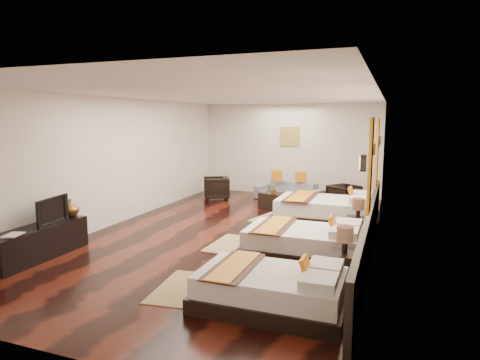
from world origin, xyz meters
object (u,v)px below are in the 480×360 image
at_px(book, 6,235).
at_px(armchair_right, 344,197).
at_px(nightstand_a, 344,265).
at_px(coffee_table, 279,201).
at_px(bed_far, 328,210).
at_px(bed_near, 272,289).
at_px(tv_console, 39,242).
at_px(figurine, 70,208).
at_px(armchair_left, 216,188).
at_px(nightstand_b, 357,227).
at_px(sofa, 288,191).
at_px(tv, 49,210).
at_px(bed_mid, 305,242).
at_px(table_plant, 274,189).

bearing_deg(book, armchair_right, 55.80).
height_order(nightstand_a, coffee_table, nightstand_a).
distance_m(bed_far, coffee_table, 1.81).
bearing_deg(bed_near, tv_console, 174.58).
xyz_separation_m(figurine, armchair_left, (0.73, 4.99, -0.38)).
bearing_deg(bed_near, bed_far, 89.93).
bearing_deg(figurine, armchair_left, 81.72).
xyz_separation_m(armchair_right, coffee_table, (-1.60, -0.63, -0.11)).
distance_m(nightstand_b, tv_console, 5.69).
relative_size(bed_far, nightstand_b, 2.65).
xyz_separation_m(sofa, coffee_table, (0.00, -1.05, -0.09)).
height_order(nightstand_a, tv, tv).
relative_size(bed_far, armchair_left, 3.09).
xyz_separation_m(nightstand_b, figurine, (-4.95, -2.05, 0.41)).
distance_m(bed_far, sofa, 2.58).
height_order(tv_console, book, book).
relative_size(bed_mid, nightstand_b, 2.36).
distance_m(bed_near, nightstand_b, 3.30).
bearing_deg(sofa, armchair_left, -145.97).
bearing_deg(tv_console, tv, 76.58).
height_order(tv_console, armchair_right, armchair_right).
relative_size(bed_near, armchair_right, 2.67).
height_order(bed_far, nightstand_b, bed_far).
bearing_deg(armchair_left, nightstand_b, 28.01).
height_order(sofa, armchair_left, armchair_left).
bearing_deg(table_plant, nightstand_b, -45.30).
height_order(sofa, coffee_table, sofa).
bearing_deg(nightstand_b, armchair_right, 100.98).
relative_size(tv_console, book, 5.81).
xyz_separation_m(bed_mid, figurine, (-4.20, -0.85, 0.45)).
relative_size(nightstand_a, table_plant, 3.46).
height_order(armchair_right, coffee_table, armchair_right).
bearing_deg(tv, nightstand_b, -71.30).
distance_m(bed_far, tv_console, 5.86).
bearing_deg(armchair_left, bed_mid, 12.90).
bearing_deg(armchair_right, book, -177.98).
height_order(book, sofa, book).
distance_m(bed_near, nightstand_a, 1.25).
height_order(bed_near, coffee_table, bed_near).
bearing_deg(bed_near, coffee_table, 104.40).
distance_m(sofa, table_plant, 1.12).
bearing_deg(book, nightstand_a, 13.68).
bearing_deg(coffee_table, armchair_left, 164.29).
xyz_separation_m(nightstand_b, coffee_table, (-2.18, 2.37, -0.10)).
relative_size(book, coffee_table, 0.31).
relative_size(bed_mid, table_plant, 8.04).
height_order(nightstand_a, book, nightstand_a).
relative_size(nightstand_b, armchair_right, 1.23).
bearing_deg(tv, sofa, -33.51).
relative_size(bed_mid, bed_far, 0.89).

